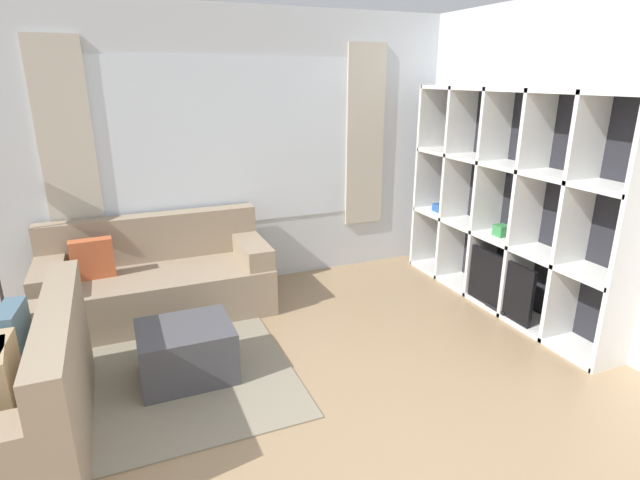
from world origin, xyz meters
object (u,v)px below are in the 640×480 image
object	(u,v)px
ottoman	(187,352)
couch_side	(14,401)
couch_main	(158,281)
shelving_unit	(510,206)

from	to	relation	value
ottoman	couch_side	bearing A→B (deg)	-159.19
couch_main	couch_side	distance (m)	1.79
shelving_unit	couch_side	distance (m)	4.01
couch_main	shelving_unit	bearing A→B (deg)	-19.08
couch_main	couch_side	world-z (taller)	same
shelving_unit	couch_side	bearing A→B (deg)	-172.80
shelving_unit	couch_main	distance (m)	3.25
shelving_unit	couch_main	size ratio (longest dim) A/B	1.27
ottoman	couch_main	bearing A→B (deg)	93.81
couch_main	couch_side	size ratio (longest dim) A/B	1.25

